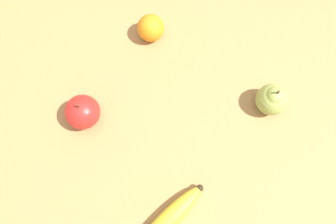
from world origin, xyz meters
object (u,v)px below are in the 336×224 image
pear (272,99)px  orange (151,28)px  banana (167,221)px  apple (82,112)px

pear → orange: bearing=-174.0°
banana → apple: 0.31m
orange → pear: size_ratio=0.74×
orange → apple: bearing=-84.4°
pear → banana: bearing=-92.0°
orange → pear: 0.34m
pear → apple: bearing=-135.9°
banana → orange: 0.47m
banana → orange: bearing=-128.6°
banana → apple: bearing=-94.5°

